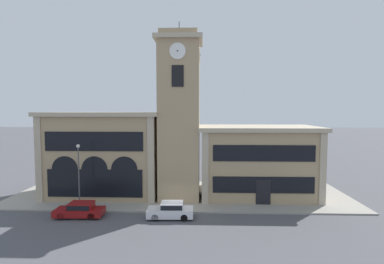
% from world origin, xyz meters
% --- Properties ---
extents(ground_plane, '(300.00, 300.00, 0.00)m').
position_xyz_m(ground_plane, '(0.00, 0.00, 0.00)').
color(ground_plane, '#4C4C51').
extents(sidewalk_kerb, '(38.79, 12.49, 0.15)m').
position_xyz_m(sidewalk_kerb, '(0.00, 6.25, 0.07)').
color(sidewalk_kerb, gray).
rests_on(sidewalk_kerb, ground_plane).
extents(clock_tower, '(5.11, 5.11, 19.65)m').
position_xyz_m(clock_tower, '(0.00, 4.83, 9.27)').
color(clock_tower, tan).
rests_on(clock_tower, ground_plane).
extents(town_hall_left_wing, '(13.48, 8.57, 9.79)m').
position_xyz_m(town_hall_left_wing, '(-8.90, 6.52, 4.92)').
color(town_hall_left_wing, tan).
rests_on(town_hall_left_wing, ground_plane).
extents(town_hall_right_wing, '(13.59, 8.57, 8.17)m').
position_xyz_m(town_hall_right_wing, '(8.95, 6.53, 4.11)').
color(town_hall_right_wing, tan).
rests_on(town_hall_right_wing, ground_plane).
extents(parked_car_near, '(4.52, 1.96, 1.39)m').
position_xyz_m(parked_car_near, '(-8.89, -1.37, 0.73)').
color(parked_car_near, maroon).
rests_on(parked_car_near, ground_plane).
extents(parked_car_mid, '(4.29, 1.91, 1.50)m').
position_xyz_m(parked_car_mid, '(-0.35, -1.37, 0.77)').
color(parked_car_mid, silver).
rests_on(parked_car_mid, ground_plane).
extents(street_lamp, '(0.36, 0.36, 6.50)m').
position_xyz_m(street_lamp, '(-9.74, 0.56, 4.34)').
color(street_lamp, '#4C4C51').
rests_on(street_lamp, sidewalk_kerb).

